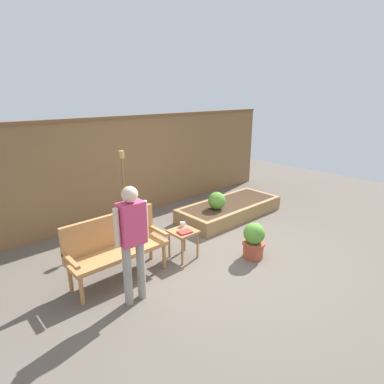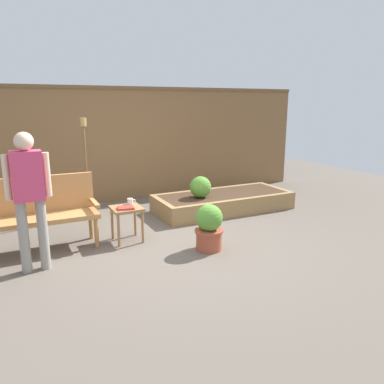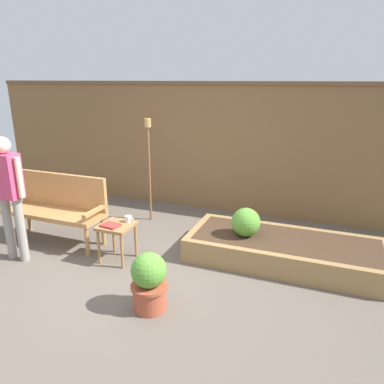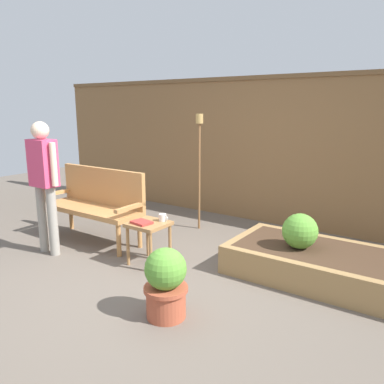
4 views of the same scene
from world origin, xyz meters
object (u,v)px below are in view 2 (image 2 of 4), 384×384
object	(u,v)px
side_table	(127,213)
shrub_near_bench	(200,187)
book_on_table	(126,208)
tiki_torch	(85,150)
person_by_bench	(29,190)
cup_on_table	(131,201)
garden_bench	(38,208)
potted_boxwood	(209,227)

from	to	relation	value
side_table	shrub_near_bench	size ratio (longest dim) A/B	1.33
book_on_table	tiki_torch	bearing A→B (deg)	106.79
book_on_table	person_by_bench	bearing A→B (deg)	-154.57
book_on_table	shrub_near_bench	bearing A→B (deg)	34.06
cup_on_table	person_by_bench	bearing A→B (deg)	-156.43
cup_on_table	tiki_torch	bearing A→B (deg)	105.63
cup_on_table	tiki_torch	size ratio (longest dim) A/B	0.07
garden_bench	person_by_bench	distance (m)	0.78
shrub_near_bench	garden_bench	bearing A→B (deg)	-170.68
side_table	potted_boxwood	size ratio (longest dim) A/B	0.80
garden_bench	tiki_torch	bearing A→B (deg)	53.73
side_table	tiki_torch	bearing A→B (deg)	100.35
garden_bench	tiki_torch	distance (m)	1.53
potted_boxwood	shrub_near_bench	size ratio (longest dim) A/B	1.67
book_on_table	side_table	bearing A→B (deg)	75.04
side_table	tiki_torch	xyz separation A→B (m)	(-0.25, 1.38, 0.72)
side_table	potted_boxwood	world-z (taller)	potted_boxwood
garden_bench	book_on_table	xyz separation A→B (m)	(1.06, -0.31, -0.05)
shrub_near_bench	tiki_torch	xyz separation A→B (m)	(-1.72, 0.72, 0.64)
side_table	tiki_torch	world-z (taller)	tiki_torch
garden_bench	side_table	bearing A→B (deg)	-12.01
side_table	garden_bench	bearing A→B (deg)	167.99
cup_on_table	person_by_bench	distance (m)	1.47
potted_boxwood	shrub_near_bench	distance (m)	1.56
book_on_table	person_by_bench	world-z (taller)	person_by_bench
cup_on_table	book_on_table	bearing A→B (deg)	-122.53
cup_on_table	tiki_torch	distance (m)	1.43
garden_bench	cup_on_table	size ratio (longest dim) A/B	12.28
garden_bench	book_on_table	distance (m)	1.10
potted_boxwood	person_by_bench	distance (m)	2.17
book_on_table	tiki_torch	world-z (taller)	tiki_torch
garden_bench	book_on_table	bearing A→B (deg)	-16.22
side_table	shrub_near_bench	world-z (taller)	shrub_near_bench
garden_bench	cup_on_table	distance (m)	1.19
side_table	person_by_bench	distance (m)	1.38
potted_boxwood	shrub_near_bench	world-z (taller)	shrub_near_bench
person_by_bench	garden_bench	bearing A→B (deg)	80.84
side_table	cup_on_table	bearing A→B (deg)	52.71
side_table	person_by_bench	xyz separation A→B (m)	(-1.20, -0.44, 0.54)
potted_boxwood	garden_bench	bearing A→B (deg)	152.71
garden_bench	book_on_table	world-z (taller)	garden_bench
potted_boxwood	person_by_bench	size ratio (longest dim) A/B	0.39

